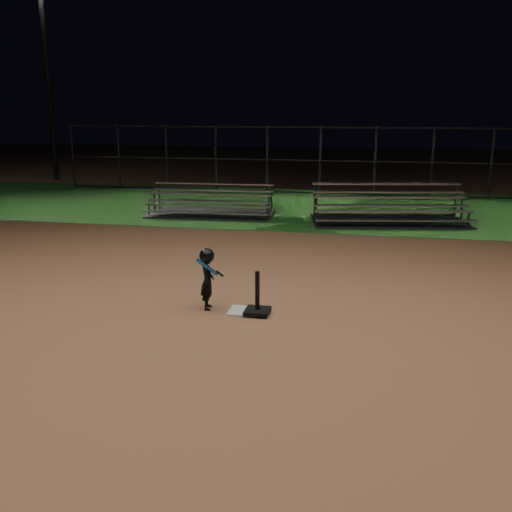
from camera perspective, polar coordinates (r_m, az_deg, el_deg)
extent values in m
plane|color=#946343|center=(8.88, -1.28, -5.66)|extent=(80.00, 80.00, 0.00)
cube|color=#1E541B|center=(18.48, 5.56, 4.96)|extent=(60.00, 8.00, 0.01)
cube|color=beige|center=(8.88, -1.28, -5.59)|extent=(0.45, 0.45, 0.02)
cube|color=black|center=(8.75, 0.14, -5.59)|extent=(0.38, 0.38, 0.06)
cylinder|color=black|center=(8.64, 0.14, -3.51)|extent=(0.07, 0.07, 0.61)
imported|color=black|center=(8.91, -4.95, -2.63)|extent=(0.27, 0.36, 0.89)
sphere|color=black|center=(8.80, -5.01, 0.01)|extent=(0.24, 0.24, 0.24)
cylinder|color=blue|center=(8.68, -4.95, -1.15)|extent=(0.22, 0.52, 0.40)
cylinder|color=black|center=(8.79, -3.71, -1.78)|extent=(0.09, 0.19, 0.14)
cube|color=#BABABF|center=(16.51, -4.99, 5.10)|extent=(3.68, 0.40, 0.04)
cube|color=#BABABF|center=(16.30, -5.19, 4.38)|extent=(3.68, 0.40, 0.03)
cube|color=#BABABF|center=(16.96, -4.61, 6.24)|extent=(3.68, 0.40, 0.04)
cube|color=#BABABF|center=(16.74, -4.80, 5.55)|extent=(3.68, 0.40, 0.03)
cube|color=#BABABF|center=(17.41, -4.25, 7.32)|extent=(3.68, 0.40, 0.04)
cube|color=#BABABF|center=(17.19, -4.43, 6.66)|extent=(3.68, 0.40, 0.03)
cube|color=#38383D|center=(17.06, -4.57, 4.26)|extent=(3.76, 1.97, 0.06)
cube|color=#ACACB0|center=(15.66, 13.74, 4.43)|extent=(4.21, 1.01, 0.04)
cube|color=#ACACB0|center=(15.41, 13.93, 3.53)|extent=(4.21, 1.01, 0.03)
cube|color=#ACACB0|center=(16.17, 13.37, 5.83)|extent=(4.21, 1.01, 0.04)
cube|color=#ACACB0|center=(15.92, 13.55, 4.98)|extent=(4.21, 1.01, 0.03)
cube|color=#ACACB0|center=(16.70, 13.01, 7.14)|extent=(4.21, 1.01, 0.04)
cube|color=#ACACB0|center=(16.43, 13.18, 6.34)|extent=(4.21, 1.01, 0.03)
cube|color=#38383D|center=(16.29, 13.23, 3.44)|extent=(4.53, 2.79, 0.06)
cube|color=#38383D|center=(21.42, 6.41, 6.39)|extent=(20.00, 0.05, 0.05)
cube|color=#38383D|center=(21.29, 6.50, 9.58)|extent=(20.00, 0.05, 0.05)
cube|color=#38383D|center=(21.22, 6.60, 12.81)|extent=(20.00, 0.05, 0.05)
cylinder|color=#38383D|center=(24.29, -18.06, 9.58)|extent=(0.08, 0.08, 2.50)
cylinder|color=#38383D|center=(22.28, -6.60, 9.80)|extent=(0.08, 0.08, 2.50)
cylinder|color=#38383D|center=(21.29, 6.50, 9.58)|extent=(0.08, 0.08, 2.50)
cylinder|color=#38383D|center=(21.44, 20.09, 8.84)|extent=(0.08, 0.08, 2.50)
cylinder|color=#2D2D30|center=(26.97, -20.25, 15.70)|extent=(0.20, 0.20, 8.00)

